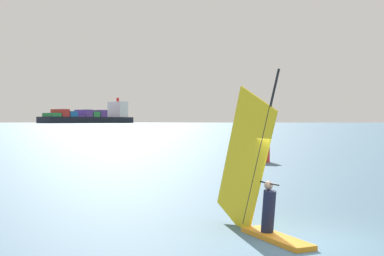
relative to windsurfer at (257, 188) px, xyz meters
The scene contains 5 objects.
ground_plane 1.96m from the windsurfer, 37.57° to the right, with size 4000.00×4000.00×0.00m, color #476B84.
windsurfer is the anchor object (origin of this frame).
cargo_ship 728.59m from the windsurfer, 108.52° to the left, with size 108.72×142.06×38.55m.
distant_headland 1284.49m from the windsurfer, 89.43° to the left, with size 852.50×330.41×25.74m, color #60665B.
channel_buoy 22.91m from the windsurfer, 88.59° to the left, with size 1.30×1.30×1.86m.
Camera 1 is at (-1.41, -12.27, 2.95)m, focal length 46.79 mm.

